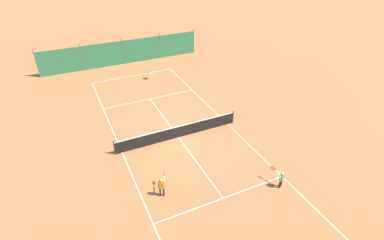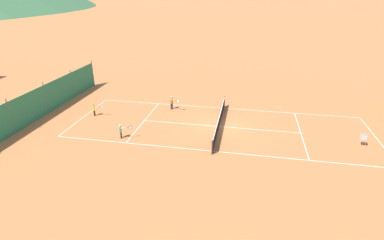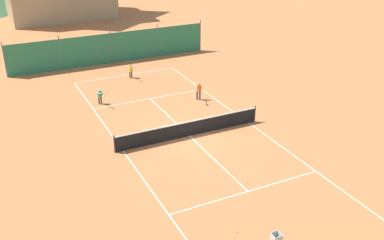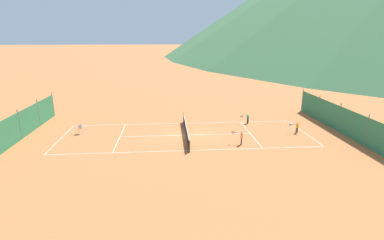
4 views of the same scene
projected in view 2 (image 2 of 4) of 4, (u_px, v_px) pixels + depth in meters
ground_plane at (219, 126)px, 24.46m from camera, size 600.00×600.00×0.00m
court_line_markings at (219, 126)px, 24.46m from camera, size 8.25×23.85×0.01m
tennis_net at (219, 121)px, 24.26m from camera, size 9.18×0.08×1.06m
windscreen_fence_far at (46, 99)px, 26.60m from camera, size 17.28×0.08×2.90m
player_far_service at (121, 130)px, 22.34m from camera, size 0.36×0.99×1.11m
player_far_baseline at (94, 109)px, 26.28m from camera, size 0.36×0.98×1.10m
player_near_service at (172, 102)px, 27.66m from camera, size 0.68×0.97×1.26m
tennis_ball_service_box at (202, 109)px, 27.91m from camera, size 0.07×0.07×0.07m
tennis_ball_far_corner at (339, 148)px, 21.13m from camera, size 0.07×0.07×0.07m
tennis_ball_mid_court at (103, 112)px, 27.22m from camera, size 0.07×0.07×0.07m
tennis_ball_by_net_right at (195, 104)px, 28.96m from camera, size 0.07×0.07×0.07m
ball_hopper at (363, 138)px, 21.23m from camera, size 0.36×0.36×0.89m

